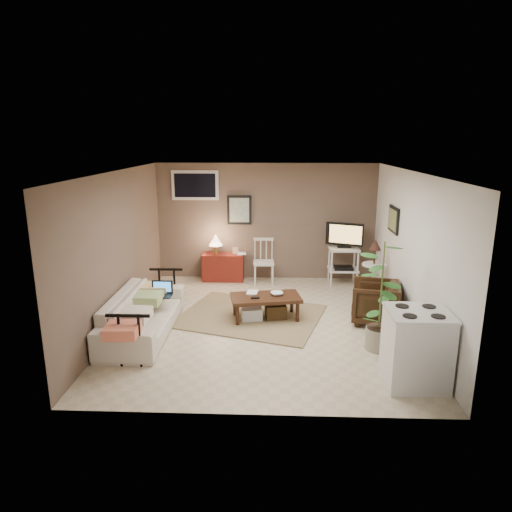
{
  "coord_description": "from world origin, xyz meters",
  "views": [
    {
      "loc": [
        0.16,
        -6.8,
        2.87
      ],
      "look_at": [
        -0.12,
        0.35,
        1.02
      ],
      "focal_mm": 32.0,
      "sensor_mm": 36.0,
      "label": 1
    }
  ],
  "objects_px": {
    "sofa": "(143,307)",
    "potted_plant": "(381,292)",
    "red_console": "(223,264)",
    "spindle_chair": "(264,263)",
    "side_table": "(374,263)",
    "stove": "(416,348)",
    "tv_stand": "(344,252)",
    "coffee_table": "(265,306)",
    "armchair": "(375,300)"
  },
  "relations": [
    {
      "from": "side_table",
      "to": "armchair",
      "type": "xyz_separation_m",
      "value": [
        -0.18,
        -1.05,
        -0.34
      ]
    },
    {
      "from": "coffee_table",
      "to": "armchair",
      "type": "relative_size",
      "value": 1.63
    },
    {
      "from": "spindle_chair",
      "to": "potted_plant",
      "type": "height_order",
      "value": "potted_plant"
    },
    {
      "from": "tv_stand",
      "to": "stove",
      "type": "bearing_deg",
      "value": -85.68
    },
    {
      "from": "coffee_table",
      "to": "red_console",
      "type": "relative_size",
      "value": 1.23
    },
    {
      "from": "coffee_table",
      "to": "sofa",
      "type": "xyz_separation_m",
      "value": [
        -1.83,
        -0.61,
        0.18
      ]
    },
    {
      "from": "red_console",
      "to": "side_table",
      "type": "height_order",
      "value": "side_table"
    },
    {
      "from": "sofa",
      "to": "armchair",
      "type": "distance_m",
      "value": 3.64
    },
    {
      "from": "tv_stand",
      "to": "armchair",
      "type": "bearing_deg",
      "value": -83.64
    },
    {
      "from": "side_table",
      "to": "stove",
      "type": "bearing_deg",
      "value": -92.11
    },
    {
      "from": "sofa",
      "to": "potted_plant",
      "type": "xyz_separation_m",
      "value": [
        3.44,
        -0.41,
        0.42
      ]
    },
    {
      "from": "armchair",
      "to": "stove",
      "type": "height_order",
      "value": "stove"
    },
    {
      "from": "spindle_chair",
      "to": "armchair",
      "type": "relative_size",
      "value": 1.24
    },
    {
      "from": "spindle_chair",
      "to": "stove",
      "type": "relative_size",
      "value": 0.97
    },
    {
      "from": "spindle_chair",
      "to": "sofa",
      "type": "bearing_deg",
      "value": -124.46
    },
    {
      "from": "red_console",
      "to": "side_table",
      "type": "bearing_deg",
      "value": -20.76
    },
    {
      "from": "red_console",
      "to": "tv_stand",
      "type": "height_order",
      "value": "tv_stand"
    },
    {
      "from": "armchair",
      "to": "potted_plant",
      "type": "bearing_deg",
      "value": 2.58
    },
    {
      "from": "sofa",
      "to": "armchair",
      "type": "relative_size",
      "value": 2.92
    },
    {
      "from": "potted_plant",
      "to": "tv_stand",
      "type": "bearing_deg",
      "value": 91.27
    },
    {
      "from": "coffee_table",
      "to": "armchair",
      "type": "distance_m",
      "value": 1.77
    },
    {
      "from": "spindle_chair",
      "to": "potted_plant",
      "type": "distance_m",
      "value": 3.44
    },
    {
      "from": "coffee_table",
      "to": "stove",
      "type": "height_order",
      "value": "stove"
    },
    {
      "from": "sofa",
      "to": "potted_plant",
      "type": "distance_m",
      "value": 3.49
    },
    {
      "from": "spindle_chair",
      "to": "red_console",
      "type": "bearing_deg",
      "value": 170.38
    },
    {
      "from": "tv_stand",
      "to": "stove",
      "type": "relative_size",
      "value": 1.34
    },
    {
      "from": "stove",
      "to": "spindle_chair",
      "type": "bearing_deg",
      "value": 116.02
    },
    {
      "from": "tv_stand",
      "to": "side_table",
      "type": "height_order",
      "value": "tv_stand"
    },
    {
      "from": "coffee_table",
      "to": "tv_stand",
      "type": "relative_size",
      "value": 0.96
    },
    {
      "from": "potted_plant",
      "to": "stove",
      "type": "relative_size",
      "value": 1.68
    },
    {
      "from": "tv_stand",
      "to": "side_table",
      "type": "distance_m",
      "value": 1.03
    },
    {
      "from": "potted_plant",
      "to": "stove",
      "type": "height_order",
      "value": "potted_plant"
    },
    {
      "from": "side_table",
      "to": "armchair",
      "type": "distance_m",
      "value": 1.12
    },
    {
      "from": "coffee_table",
      "to": "side_table",
      "type": "height_order",
      "value": "side_table"
    },
    {
      "from": "armchair",
      "to": "coffee_table",
      "type": "bearing_deg",
      "value": -79.45
    },
    {
      "from": "coffee_table",
      "to": "armchair",
      "type": "bearing_deg",
      "value": -1.03
    },
    {
      "from": "sofa",
      "to": "potted_plant",
      "type": "bearing_deg",
      "value": -96.86
    },
    {
      "from": "spindle_chair",
      "to": "stove",
      "type": "distance_m",
      "value": 4.34
    },
    {
      "from": "potted_plant",
      "to": "stove",
      "type": "xyz_separation_m",
      "value": [
        0.23,
        -0.92,
        -0.37
      ]
    },
    {
      "from": "armchair",
      "to": "sofa",
      "type": "bearing_deg",
      "value": -69.31
    },
    {
      "from": "tv_stand",
      "to": "side_table",
      "type": "bearing_deg",
      "value": -66.95
    },
    {
      "from": "sofa",
      "to": "potted_plant",
      "type": "relative_size",
      "value": 1.36
    },
    {
      "from": "side_table",
      "to": "potted_plant",
      "type": "bearing_deg",
      "value": -99.42
    },
    {
      "from": "tv_stand",
      "to": "side_table",
      "type": "relative_size",
      "value": 1.11
    },
    {
      "from": "red_console",
      "to": "potted_plant",
      "type": "xyz_separation_m",
      "value": [
        2.53,
        -3.13,
        0.5
      ]
    },
    {
      "from": "tv_stand",
      "to": "armchair",
      "type": "xyz_separation_m",
      "value": [
        0.22,
        -2.0,
        -0.3
      ]
    },
    {
      "from": "coffee_table",
      "to": "tv_stand",
      "type": "distance_m",
      "value": 2.53
    },
    {
      "from": "coffee_table",
      "to": "stove",
      "type": "relative_size",
      "value": 1.28
    },
    {
      "from": "spindle_chair",
      "to": "side_table",
      "type": "distance_m",
      "value": 2.24
    },
    {
      "from": "sofa",
      "to": "spindle_chair",
      "type": "height_order",
      "value": "spindle_chair"
    }
  ]
}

